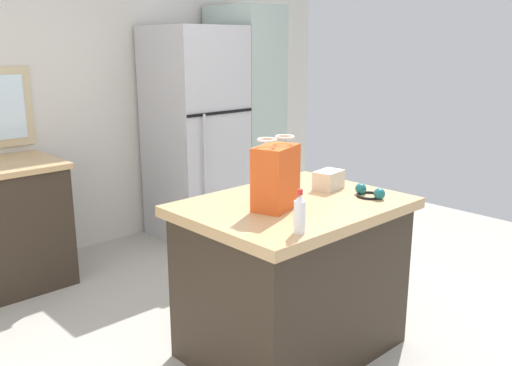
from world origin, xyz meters
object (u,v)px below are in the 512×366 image
(tall_cabinet, at_px, (245,118))
(kitchen_island, at_px, (292,277))
(refrigerator, at_px, (195,134))
(small_box, at_px, (329,180))
(ear_defenders, at_px, (370,193))
(bottle, at_px, (300,214))
(shopping_bag, at_px, (276,177))

(tall_cabinet, bearing_deg, kitchen_island, -125.88)
(kitchen_island, height_order, tall_cabinet, tall_cabinet)
(refrigerator, bearing_deg, small_box, -103.88)
(kitchen_island, distance_m, small_box, 0.61)
(refrigerator, relative_size, tall_cabinet, 0.91)
(small_box, xyz_separation_m, ear_defenders, (0.04, -0.27, -0.03))
(refrigerator, relative_size, bottle, 9.03)
(tall_cabinet, distance_m, ear_defenders, 2.44)
(kitchen_island, xyz_separation_m, ear_defenders, (0.39, -0.22, 0.46))
(refrigerator, distance_m, bottle, 2.63)
(tall_cabinet, relative_size, shopping_bag, 5.44)
(refrigerator, relative_size, shopping_bag, 4.95)
(kitchen_island, relative_size, ear_defenders, 5.99)
(kitchen_island, distance_m, ear_defenders, 0.65)
(ear_defenders, bearing_deg, shopping_bag, 159.54)
(tall_cabinet, xyz_separation_m, ear_defenders, (-1.04, -2.20, -0.12))
(tall_cabinet, height_order, bottle, tall_cabinet)
(bottle, bearing_deg, ear_defenders, 10.93)
(small_box, bearing_deg, ear_defenders, -81.08)
(kitchen_island, height_order, ear_defenders, ear_defenders)
(bottle, height_order, ear_defenders, bottle)
(tall_cabinet, xyz_separation_m, shopping_bag, (-1.59, -2.00, 0.03))
(kitchen_island, distance_m, shopping_bag, 0.63)
(shopping_bag, relative_size, ear_defenders, 1.90)
(shopping_bag, height_order, bottle, shopping_bag)
(refrigerator, height_order, bottle, refrigerator)
(kitchen_island, height_order, refrigerator, refrigerator)
(kitchen_island, bearing_deg, ear_defenders, -29.98)
(tall_cabinet, bearing_deg, small_box, -119.24)
(refrigerator, distance_m, tall_cabinet, 0.61)
(small_box, xyz_separation_m, bottle, (-0.70, -0.41, 0.04))
(refrigerator, bearing_deg, tall_cabinet, 0.03)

